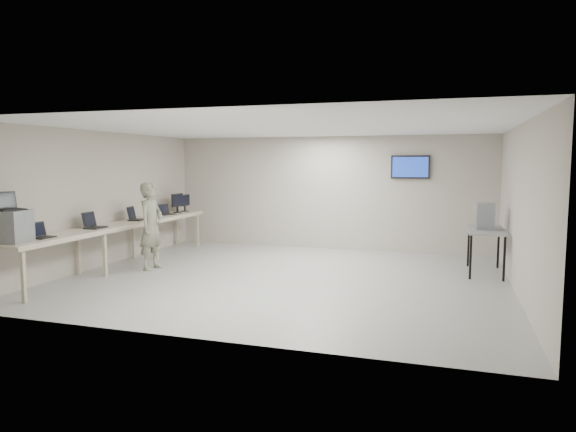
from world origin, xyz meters
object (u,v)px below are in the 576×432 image
(equipment_box, at_px, (13,226))
(soldier, at_px, (151,226))
(side_table, at_px, (486,233))

(equipment_box, height_order, soldier, soldier)
(equipment_box, bearing_deg, side_table, 21.67)
(soldier, height_order, side_table, soldier)
(soldier, bearing_deg, equipment_box, 164.07)
(equipment_box, relative_size, soldier, 0.29)
(equipment_box, distance_m, side_table, 8.40)
(soldier, bearing_deg, side_table, -74.61)
(equipment_box, relative_size, side_table, 0.35)
(equipment_box, xyz_separation_m, soldier, (0.82, 2.63, -0.28))
(equipment_box, distance_m, soldier, 2.77)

